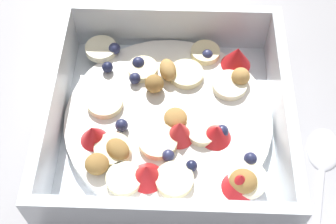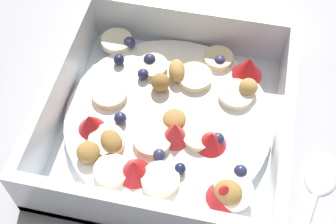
% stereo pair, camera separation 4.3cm
% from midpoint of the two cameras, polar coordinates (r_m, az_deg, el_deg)
% --- Properties ---
extents(ground_plane, '(2.40, 2.40, 0.00)m').
position_cam_midpoint_polar(ground_plane, '(0.46, -0.61, -1.67)').
color(ground_plane, '#9E9EA3').
extents(fruit_bowl, '(0.22, 0.22, 0.06)m').
position_cam_midpoint_polar(fruit_bowl, '(0.44, -2.64, -1.12)').
color(fruit_bowl, white).
rests_on(fruit_bowl, ground).
extents(spoon, '(0.06, 0.17, 0.01)m').
position_cam_midpoint_polar(spoon, '(0.45, 15.73, -7.24)').
color(spoon, silver).
rests_on(spoon, ground).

